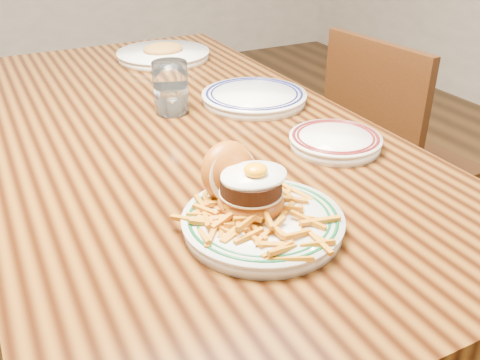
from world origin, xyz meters
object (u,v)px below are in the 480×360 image
chair_right (390,157)px  main_plate (257,208)px  side_plate (335,140)px  table (175,160)px

chair_right → main_plate: bearing=28.5°
main_plate → side_plate: (0.29, 0.19, -0.02)m
table → chair_right: 0.81m
table → side_plate: (0.26, -0.27, 0.11)m
main_plate → side_plate: size_ratio=1.34×
table → chair_right: chair_right is taller
table → chair_right: (0.77, 0.09, -0.21)m
chair_right → main_plate: (-0.80, -0.55, 0.33)m
table → main_plate: bearing=-93.4°
table → main_plate: main_plate is taller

